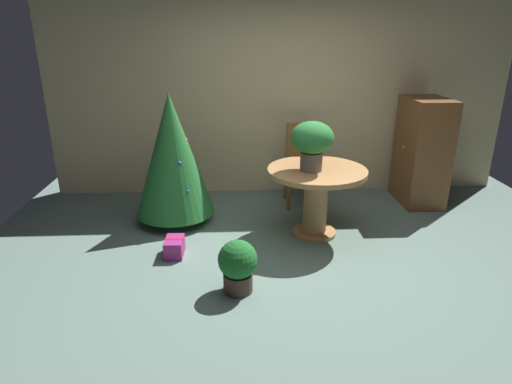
{
  "coord_description": "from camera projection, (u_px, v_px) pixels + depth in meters",
  "views": [
    {
      "loc": [
        -0.61,
        -3.54,
        2.08
      ],
      "look_at": [
        -0.41,
        0.46,
        0.6
      ],
      "focal_mm": 30.48,
      "sensor_mm": 36.0,
      "label": 1
    }
  ],
  "objects": [
    {
      "name": "ground_plane",
      "position": [
        302.0,
        268.0,
        4.06
      ],
      "size": [
        6.6,
        6.6,
        0.0
      ],
      "primitive_type": "plane",
      "color": "slate"
    },
    {
      "name": "back_wall_panel",
      "position": [
        280.0,
        95.0,
        5.67
      ],
      "size": [
        6.0,
        0.1,
        2.6
      ],
      "primitive_type": "cube",
      "color": "beige",
      "rests_on": "ground_plane"
    },
    {
      "name": "round_dining_table",
      "position": [
        316.0,
        189.0,
        4.58
      ],
      "size": [
        1.04,
        1.04,
        0.74
      ],
      "color": "#B27F4C",
      "rests_on": "ground_plane"
    },
    {
      "name": "flower_vase",
      "position": [
        312.0,
        141.0,
        4.35
      ],
      "size": [
        0.43,
        0.43,
        0.51
      ],
      "color": "#665B51",
      "rests_on": "round_dining_table"
    },
    {
      "name": "wooden_chair_far",
      "position": [
        302.0,
        159.0,
        5.47
      ],
      "size": [
        0.44,
        0.43,
        1.01
      ],
      "color": "brown",
      "rests_on": "ground_plane"
    },
    {
      "name": "holiday_tree",
      "position": [
        172.0,
        155.0,
        4.82
      ],
      "size": [
        0.89,
        0.89,
        1.48
      ],
      "color": "brown",
      "rests_on": "ground_plane"
    },
    {
      "name": "gift_box_purple",
      "position": [
        174.0,
        247.0,
        4.28
      ],
      "size": [
        0.18,
        0.27,
        0.17
      ],
      "color": "#9E287A",
      "rests_on": "ground_plane"
    },
    {
      "name": "wooden_cabinet",
      "position": [
        422.0,
        152.0,
        5.45
      ],
      "size": [
        0.51,
        0.74,
        1.33
      ],
      "color": "brown",
      "rests_on": "ground_plane"
    },
    {
      "name": "potted_plant",
      "position": [
        238.0,
        265.0,
        3.63
      ],
      "size": [
        0.33,
        0.33,
        0.47
      ],
      "color": "#4C382D",
      "rests_on": "ground_plane"
    }
  ]
}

